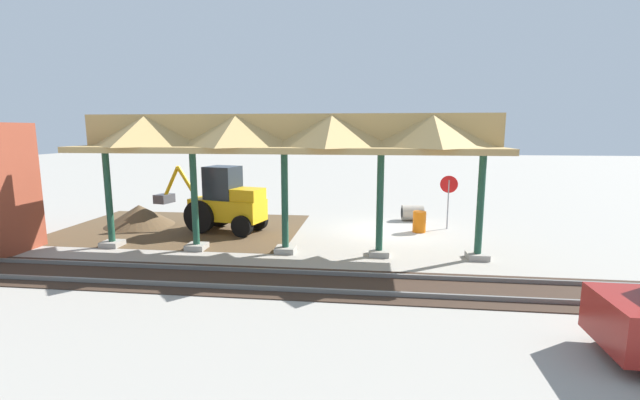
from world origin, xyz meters
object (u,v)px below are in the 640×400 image
(stop_sign, at_px, (449,191))
(concrete_pipe, at_px, (412,213))
(backhoe, at_px, (224,202))
(traffic_barrel, at_px, (419,222))

(stop_sign, height_order, concrete_pipe, stop_sign)
(stop_sign, bearing_deg, concrete_pipe, -49.09)
(stop_sign, relative_size, backhoe, 0.44)
(traffic_barrel, bearing_deg, stop_sign, -149.10)
(backhoe, height_order, traffic_barrel, backhoe)
(concrete_pipe, bearing_deg, stop_sign, 130.91)
(concrete_pipe, xyz_separation_m, traffic_barrel, (-0.08, 2.37, 0.07))
(stop_sign, distance_m, traffic_barrel, 1.97)
(backhoe, xyz_separation_m, concrete_pipe, (-8.29, -3.18, -0.88))
(traffic_barrel, bearing_deg, backhoe, 5.56)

